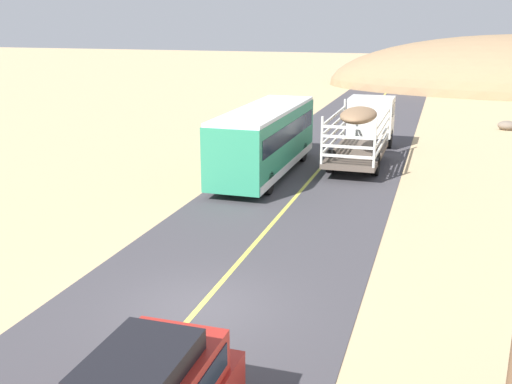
% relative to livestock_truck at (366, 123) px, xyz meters
% --- Properties ---
extents(ground_plane, '(240.00, 240.00, 0.00)m').
position_rel_livestock_truck_xyz_m(ground_plane, '(-1.69, -19.79, -1.79)').
color(ground_plane, tan).
extents(road_surface, '(8.00, 120.00, 0.02)m').
position_rel_livestock_truck_xyz_m(road_surface, '(-1.69, -19.79, -1.78)').
color(road_surface, '#423F44').
rests_on(road_surface, ground).
extents(road_centre_line, '(0.16, 117.60, 0.00)m').
position_rel_livestock_truck_xyz_m(road_centre_line, '(-1.69, -19.79, -1.77)').
color(road_centre_line, '#D8CC4C').
rests_on(road_centre_line, road_surface).
extents(livestock_truck, '(2.53, 9.70, 3.02)m').
position_rel_livestock_truck_xyz_m(livestock_truck, '(0.00, 0.00, 0.00)').
color(livestock_truck, silver).
rests_on(livestock_truck, road_surface).
extents(bus, '(2.54, 10.00, 3.21)m').
position_rel_livestock_truck_xyz_m(bus, '(-4.03, -5.91, -0.04)').
color(bus, '#2D8C66').
rests_on(bus, road_surface).
extents(boulder_far_horizon, '(1.23, 0.94, 0.62)m').
position_rel_livestock_truck_xyz_m(boulder_far_horizon, '(8.18, 10.58, -1.48)').
color(boulder_far_horizon, '#756656').
rests_on(boulder_far_horizon, ground).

